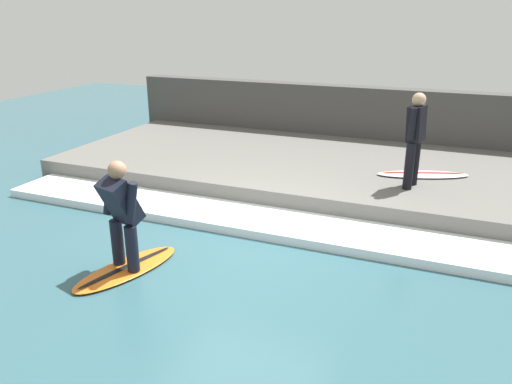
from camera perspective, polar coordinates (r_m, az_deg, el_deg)
ground_plane at (r=7.46m, az=-1.53°, el=-6.34°), size 28.00×28.00×0.00m
concrete_ledge at (r=10.54m, az=6.31°, el=2.71°), size 4.40×10.38×0.41m
back_wall at (r=12.70m, az=9.55°, el=8.31°), size 0.50×10.89×1.61m
wave_foam_crest at (r=8.14m, az=0.86°, el=-3.45°), size 1.07×9.86×0.14m
surfboard_riding at (r=7.04m, az=-14.54°, el=-8.45°), size 1.73×1.01×0.07m
surfer_riding at (r=6.69m, az=-15.16°, el=-2.03°), size 0.58×0.67×1.48m
surfer_waiting_near at (r=8.92m, az=17.72°, el=6.20°), size 0.55×0.33×1.64m
surfboard_waiting_near at (r=9.83m, az=18.50°, el=1.93°), size 1.01×1.75×0.07m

